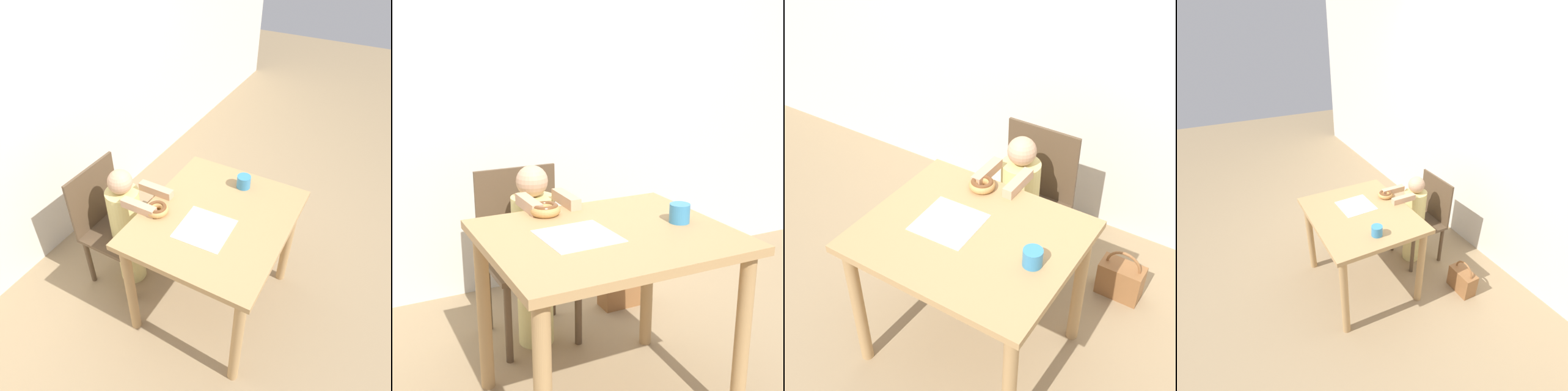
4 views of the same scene
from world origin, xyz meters
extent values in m
cube|color=silver|center=(0.00, 1.32, 1.25)|extent=(8.00, 0.05, 2.50)
cube|color=tan|center=(0.00, 0.00, 0.75)|extent=(0.94, 0.80, 0.03)
cylinder|color=tan|center=(0.41, -0.34, 0.37)|extent=(0.06, 0.06, 0.73)
cylinder|color=tan|center=(-0.41, 0.34, 0.37)|extent=(0.06, 0.06, 0.73)
cylinder|color=tan|center=(0.41, 0.34, 0.37)|extent=(0.06, 0.06, 0.73)
cube|color=brown|center=(-0.08, 0.65, 0.41)|extent=(0.43, 0.40, 0.03)
cube|color=brown|center=(-0.08, 0.84, 0.64)|extent=(0.43, 0.02, 0.43)
cylinder|color=brown|center=(-0.26, 0.48, 0.20)|extent=(0.04, 0.04, 0.40)
cylinder|color=brown|center=(0.10, 0.48, 0.20)|extent=(0.04, 0.04, 0.40)
cylinder|color=brown|center=(-0.26, 0.82, 0.20)|extent=(0.04, 0.04, 0.40)
cylinder|color=brown|center=(0.10, 0.82, 0.20)|extent=(0.04, 0.04, 0.40)
cylinder|color=#E0D17F|center=(-0.08, 0.60, 0.21)|extent=(0.18, 0.18, 0.43)
cylinder|color=#E0D17F|center=(-0.08, 0.60, 0.60)|extent=(0.21, 0.21, 0.34)
sphere|color=tan|center=(-0.08, 0.60, 0.84)|extent=(0.15, 0.15, 0.15)
cube|color=tan|center=(-0.17, 0.41, 0.79)|extent=(0.05, 0.22, 0.05)
cube|color=tan|center=(0.01, 0.41, 0.79)|extent=(0.05, 0.22, 0.05)
torus|color=tan|center=(-0.13, 0.31, 0.79)|extent=(0.13, 0.13, 0.04)
torus|color=brown|center=(-0.13, 0.31, 0.81)|extent=(0.11, 0.11, 0.02)
cube|color=white|center=(-0.12, 0.01, 0.77)|extent=(0.28, 0.28, 0.00)
cube|color=brown|center=(0.50, 0.75, 0.11)|extent=(0.24, 0.13, 0.21)
torus|color=brown|center=(0.50, 0.75, 0.21)|extent=(0.20, 0.02, 0.20)
cylinder|color=teal|center=(0.32, -0.02, 0.81)|extent=(0.08, 0.08, 0.08)
camera|label=1|loc=(-1.42, -0.66, 2.20)|focal=35.00mm
camera|label=2|loc=(-0.94, -1.73, 1.49)|focal=50.00mm
camera|label=3|loc=(1.00, -1.47, 2.33)|focal=50.00mm
camera|label=4|loc=(1.88, -0.88, 2.14)|focal=28.00mm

